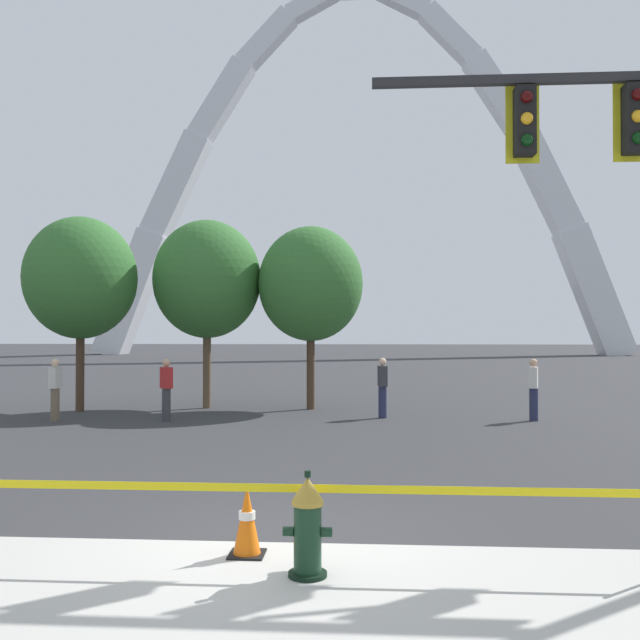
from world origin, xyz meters
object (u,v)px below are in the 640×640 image
(pedestrian_walking_left, at_px, (534,389))
(pedestrian_near_trees, at_px, (383,387))
(monument_arch, at_px, (357,186))
(pedestrian_standing_center, at_px, (55,389))
(pedestrian_walking_right, at_px, (166,389))
(traffic_cone_by_hydrant, at_px, (247,521))
(fire_hydrant, at_px, (308,527))

(pedestrian_walking_left, bearing_deg, pedestrian_near_trees, 174.91)
(monument_arch, bearing_deg, pedestrian_standing_center, -97.57)
(pedestrian_walking_left, bearing_deg, pedestrian_walking_right, -175.70)
(traffic_cone_by_hydrant, xyz_separation_m, pedestrian_walking_left, (5.48, 11.22, 0.46))
(monument_arch, relative_size, pedestrian_standing_center, 33.57)
(traffic_cone_by_hydrant, relative_size, pedestrian_walking_right, 0.46)
(fire_hydrant, distance_m, traffic_cone_by_hydrant, 0.88)
(pedestrian_walking_left, distance_m, pedestrian_near_trees, 3.87)
(pedestrian_walking_right, height_order, pedestrian_near_trees, same)
(pedestrian_walking_left, relative_size, pedestrian_near_trees, 1.00)
(monument_arch, bearing_deg, fire_hydrant, -89.60)
(fire_hydrant, distance_m, pedestrian_walking_left, 12.74)
(fire_hydrant, distance_m, monument_arch, 65.46)
(pedestrian_walking_left, xyz_separation_m, pedestrian_standing_center, (-12.22, -0.89, 0.00))
(pedestrian_standing_center, xyz_separation_m, pedestrian_near_trees, (8.37, 1.24, 0.00))
(fire_hydrant, xyz_separation_m, pedestrian_standing_center, (-7.41, 10.89, 0.35))
(pedestrian_walking_right, bearing_deg, pedestrian_walking_left, 4.30)
(fire_hydrant, height_order, traffic_cone_by_hydrant, fire_hydrant)
(pedestrian_standing_center, bearing_deg, pedestrian_walking_left, 4.19)
(pedestrian_walking_left, bearing_deg, traffic_cone_by_hydrant, -116.02)
(monument_arch, bearing_deg, traffic_cone_by_hydrant, -90.21)
(fire_hydrant, height_order, pedestrian_walking_left, pedestrian_walking_left)
(traffic_cone_by_hydrant, xyz_separation_m, monument_arch, (0.23, 62.81, 16.48))
(monument_arch, distance_m, pedestrian_walking_left, 54.28)
(fire_hydrant, height_order, pedestrian_standing_center, pedestrian_standing_center)
(pedestrian_walking_left, relative_size, pedestrian_walking_right, 1.00)
(monument_arch, relative_size, pedestrian_walking_right, 33.57)
(monument_arch, distance_m, pedestrian_near_trees, 53.72)
(monument_arch, xyz_separation_m, pedestrian_near_trees, (1.39, -51.25, -16.03))
(fire_hydrant, xyz_separation_m, pedestrian_walking_right, (-4.58, 11.08, 0.35))
(pedestrian_walking_left, bearing_deg, fire_hydrant, -112.19)
(traffic_cone_by_hydrant, relative_size, monument_arch, 0.01)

